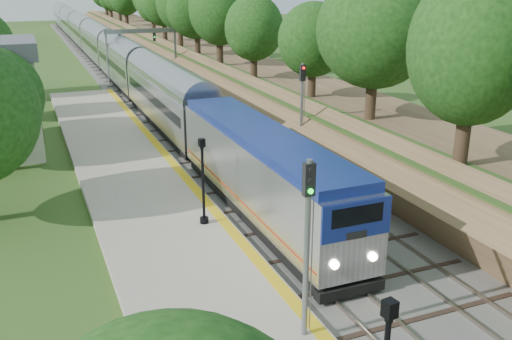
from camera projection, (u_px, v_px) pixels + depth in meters
name	position (u px, v px, depth m)	size (l,w,h in m)	color
trackbed	(132.00, 75.00, 71.84)	(9.50, 170.00, 0.28)	#4C4944
platform	(152.00, 208.00, 30.73)	(6.40, 68.00, 0.38)	#A49584
yellow_stripe	(203.00, 197.00, 31.69)	(0.55, 68.00, 0.01)	gold
embankment	(195.00, 57.00, 74.23)	(10.64, 170.00, 11.70)	brown
signal_gantry	(141.00, 41.00, 66.09)	(8.40, 0.38, 6.20)	slate
trees_behind_platform	(21.00, 120.00, 31.25)	(7.82, 53.32, 7.21)	#332316
train	(99.00, 47.00, 82.18)	(3.00, 140.97, 4.42)	black
lamppost_far	(203.00, 186.00, 27.79)	(0.43, 0.43, 4.37)	black
signal_platform	(307.00, 231.00, 18.39)	(0.37, 0.29, 6.32)	slate
signal_farside	(302.00, 102.00, 37.87)	(0.36, 0.28, 6.53)	slate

